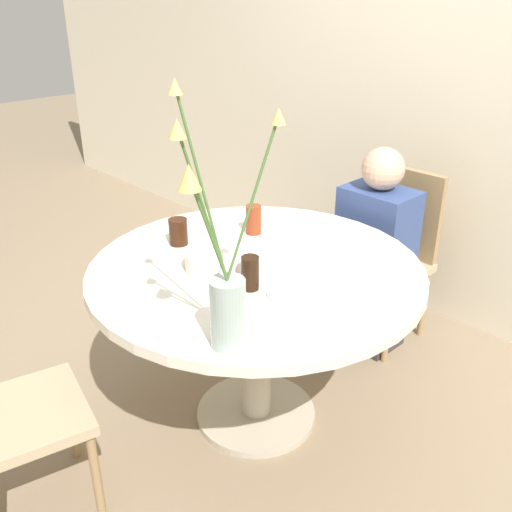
# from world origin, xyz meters

# --- Properties ---
(ground_plane) EXTENTS (16.00, 16.00, 0.00)m
(ground_plane) POSITION_xyz_m (0.00, 0.00, 0.00)
(ground_plane) COLOR #89755B
(wall_back) EXTENTS (8.00, 0.05, 2.60)m
(wall_back) POSITION_xyz_m (0.00, 1.38, 1.30)
(wall_back) COLOR beige
(wall_back) RESTS_ON ground_plane
(dining_table) EXTENTS (1.29, 1.29, 0.74)m
(dining_table) POSITION_xyz_m (0.00, 0.00, 0.61)
(dining_table) COLOR silver
(dining_table) RESTS_ON ground_plane
(chair_left_flank) EXTENTS (0.41, 0.41, 0.88)m
(chair_left_flank) POSITION_xyz_m (-0.02, 0.99, 0.49)
(chair_left_flank) COLOR tan
(chair_left_flank) RESTS_ON ground_plane
(birthday_cake) EXTENTS (0.24, 0.24, 0.12)m
(birthday_cake) POSITION_xyz_m (-0.08, -0.13, 0.77)
(birthday_cake) COLOR white
(birthday_cake) RESTS_ON dining_table
(flower_vase) EXTENTS (0.17, 0.33, 0.77)m
(flower_vase) POSITION_xyz_m (0.33, -0.44, 0.93)
(flower_vase) COLOR #9EB2AD
(flower_vase) RESTS_ON dining_table
(side_plate) EXTENTS (0.18, 0.18, 0.01)m
(side_plate) POSITION_xyz_m (0.25, -0.07, 0.74)
(side_plate) COLOR silver
(side_plate) RESTS_ON dining_table
(drink_glass_0) EXTENTS (0.08, 0.08, 0.11)m
(drink_glass_0) POSITION_xyz_m (-0.37, -0.09, 0.79)
(drink_glass_0) COLOR #33190C
(drink_glass_0) RESTS_ON dining_table
(drink_glass_1) EXTENTS (0.07, 0.07, 0.13)m
(drink_glass_1) POSITION_xyz_m (-0.23, 0.21, 0.80)
(drink_glass_1) COLOR maroon
(drink_glass_1) RESTS_ON dining_table
(drink_glass_2) EXTENTS (0.06, 0.06, 0.12)m
(drink_glass_2) POSITION_xyz_m (0.12, -0.14, 0.80)
(drink_glass_2) COLOR black
(drink_glass_2) RESTS_ON dining_table
(person_boy) EXTENTS (0.34, 0.24, 1.04)m
(person_boy) POSITION_xyz_m (-0.02, 0.83, 0.49)
(person_boy) COLOR #383333
(person_boy) RESTS_ON ground_plane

